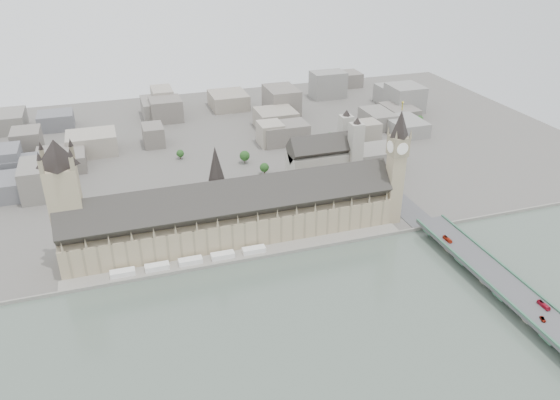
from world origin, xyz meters
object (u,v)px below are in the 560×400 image
object	(u,v)px
victoria_tower	(65,197)
car_grey	(543,319)
elizabeth_tower	(397,159)
red_bus_north	(447,239)
westminster_bridge	(483,270)
westminster_abbey	(325,160)
palace_of_westminster	(232,215)
car_approach	(398,184)
red_bus_south	(544,305)

from	to	relation	value
victoria_tower	car_grey	world-z (taller)	victoria_tower
elizabeth_tower	red_bus_north	world-z (taller)	elizabeth_tower
car_grey	victoria_tower	bearing A→B (deg)	168.80
westminster_bridge	westminster_abbey	distance (m)	190.56
palace_of_westminster	westminster_abbey	world-z (taller)	westminster_abbey
palace_of_westminster	westminster_bridge	distance (m)	195.05
car_grey	car_approach	world-z (taller)	car_grey
elizabeth_tower	victoria_tower	world-z (taller)	elizabeth_tower
palace_of_westminster	red_bus_south	distance (m)	232.86
car_grey	red_bus_south	bearing A→B (deg)	68.56
palace_of_westminster	car_approach	world-z (taller)	palace_of_westminster
elizabeth_tower	westminster_abbey	size ratio (longest dim) A/B	1.58
red_bus_south	red_bus_north	bearing A→B (deg)	96.64
car_grey	red_bus_north	bearing A→B (deg)	112.82
victoria_tower	westminster_bridge	bearing A→B (deg)	-21.78
victoria_tower	red_bus_south	xyz separation A→B (m)	(290.06, -167.10, -43.56)
palace_of_westminster	westminster_abbey	distance (m)	134.09
palace_of_westminster	elizabeth_tower	bearing A→B (deg)	-4.85
victoria_tower	red_bus_south	distance (m)	337.57
elizabeth_tower	westminster_abbey	bearing A→B (deg)	107.29
victoria_tower	car_approach	bearing A→B (deg)	4.80
victoria_tower	car_grey	bearing A→B (deg)	-32.39
elizabeth_tower	victoria_tower	bearing A→B (deg)	176.04
car_grey	elizabeth_tower	bearing A→B (deg)	118.41
red_bus_north	victoria_tower	bearing A→B (deg)	161.67
red_bus_south	westminster_bridge	bearing A→B (deg)	95.09
palace_of_westminster	red_bus_north	distance (m)	170.94
westminster_abbey	red_bus_south	world-z (taller)	westminster_abbey
palace_of_westminster	red_bus_south	size ratio (longest dim) A/B	26.51
elizabeth_tower	westminster_abbey	xyz separation A→B (m)	(-27.08, 87.00, -33.01)
red_bus_north	car_grey	distance (m)	101.07
elizabeth_tower	westminster_bridge	world-z (taller)	elizabeth_tower
car_approach	westminster_bridge	bearing A→B (deg)	-103.33
westminster_abbey	red_bus_south	xyz separation A→B (m)	(57.13, -236.10, -13.44)
victoria_tower	red_bus_north	bearing A→B (deg)	-15.47
red_bus_north	car_grey	world-z (taller)	red_bus_north
red_bus_south	westminster_abbey	bearing A→B (deg)	102.24
westminster_bridge	westminster_abbey	world-z (taller)	westminster_abbey
westminster_bridge	car_grey	bearing A→B (deg)	-93.35
red_bus_north	car_approach	distance (m)	101.78
elizabeth_tower	red_bus_south	bearing A→B (deg)	-78.60
palace_of_westminster	car_grey	bearing A→B (deg)	-47.30
victoria_tower	car_approach	xyz separation A→B (m)	(289.48, 24.31, -44.17)
victoria_tower	westminster_bridge	xyz separation A→B (m)	(284.00, -113.50, -50.08)
elizabeth_tower	palace_of_westminster	bearing A→B (deg)	175.15
palace_of_westminster	westminster_bridge	size ratio (longest dim) A/B	0.82
victoria_tower	westminster_bridge	distance (m)	309.91
victoria_tower	car_approach	world-z (taller)	victoria_tower
palace_of_westminster	westminster_bridge	bearing A→B (deg)	-33.49
red_bus_north	car_approach	bearing A→B (deg)	80.30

